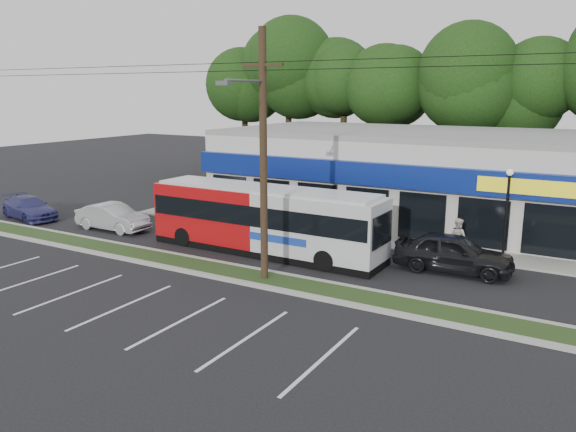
# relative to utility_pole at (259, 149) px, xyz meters

# --- Properties ---
(ground) EXTENTS (120.00, 120.00, 0.00)m
(ground) POSITION_rel_utility_pole_xyz_m (-2.83, -0.93, -5.41)
(ground) COLOR black
(ground) RESTS_ON ground
(grass_strip) EXTENTS (40.00, 1.60, 0.12)m
(grass_strip) POSITION_rel_utility_pole_xyz_m (-2.83, 0.07, -5.35)
(grass_strip) COLOR #213C18
(grass_strip) RESTS_ON ground
(curb_south) EXTENTS (40.00, 0.25, 0.14)m
(curb_south) POSITION_rel_utility_pole_xyz_m (-2.83, -0.78, -5.34)
(curb_south) COLOR #9E9E93
(curb_south) RESTS_ON ground
(curb_north) EXTENTS (40.00, 0.25, 0.14)m
(curb_north) POSITION_rel_utility_pole_xyz_m (-2.83, 0.92, -5.34)
(curb_north) COLOR #9E9E93
(curb_north) RESTS_ON ground
(sidewalk) EXTENTS (32.00, 2.20, 0.10)m
(sidewalk) POSITION_rel_utility_pole_xyz_m (2.17, 8.07, -5.36)
(sidewalk) COLOR #9E9E93
(sidewalk) RESTS_ON ground
(strip_mall) EXTENTS (25.00, 12.55, 5.30)m
(strip_mall) POSITION_rel_utility_pole_xyz_m (2.67, 14.99, -2.76)
(strip_mall) COLOR beige
(strip_mall) RESTS_ON ground
(utility_pole) EXTENTS (50.00, 2.77, 10.00)m
(utility_pole) POSITION_rel_utility_pole_xyz_m (0.00, 0.00, 0.00)
(utility_pole) COLOR black
(utility_pole) RESTS_ON ground
(lamp_post) EXTENTS (0.30, 0.30, 4.25)m
(lamp_post) POSITION_rel_utility_pole_xyz_m (8.17, 7.87, -2.74)
(lamp_post) COLOR black
(lamp_post) RESTS_ON ground
(tree_line) EXTENTS (46.76, 6.76, 11.83)m
(tree_line) POSITION_rel_utility_pole_xyz_m (1.17, 25.07, 3.00)
(tree_line) COLOR black
(tree_line) RESTS_ON ground
(metrobus) EXTENTS (11.96, 2.68, 3.21)m
(metrobus) POSITION_rel_utility_pole_xyz_m (-2.03, 3.57, -3.72)
(metrobus) COLOR #A70C0F
(metrobus) RESTS_ON ground
(car_dark) EXTENTS (5.08, 2.23, 1.70)m
(car_dark) POSITION_rel_utility_pole_xyz_m (6.59, 5.11, -4.56)
(car_dark) COLOR black
(car_dark) RESTS_ON ground
(car_silver) EXTENTS (4.50, 1.61, 1.48)m
(car_silver) POSITION_rel_utility_pole_xyz_m (-11.83, 3.11, -4.68)
(car_silver) COLOR #A7ABAF
(car_silver) RESTS_ON ground
(car_blue) EXTENTS (4.91, 2.79, 1.34)m
(car_blue) POSITION_rel_utility_pole_xyz_m (-18.43, 2.57, -4.74)
(car_blue) COLOR navy
(car_blue) RESTS_ON ground
(pedestrian_a) EXTENTS (0.84, 0.72, 1.94)m
(pedestrian_a) POSITION_rel_utility_pole_xyz_m (0.90, 6.88, -4.45)
(pedestrian_a) COLOR white
(pedestrian_a) RESTS_ON ground
(pedestrian_b) EXTENTS (1.13, 1.08, 1.84)m
(pedestrian_b) POSITION_rel_utility_pole_xyz_m (6.17, 7.57, -4.49)
(pedestrian_b) COLOR beige
(pedestrian_b) RESTS_ON ground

